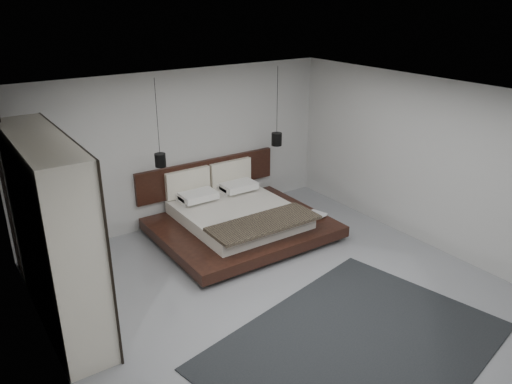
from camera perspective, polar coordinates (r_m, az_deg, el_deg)
floor at (r=7.37m, az=2.48°, el=-11.20°), size 6.00×6.00×0.00m
ceiling at (r=6.30m, az=2.89°, el=10.68°), size 6.00×6.00×0.00m
wall_back at (r=9.15m, az=-8.67°, el=4.96°), size 6.00×0.00×6.00m
wall_front at (r=4.95m, az=24.42°, el=-12.31°), size 6.00×0.00×6.00m
wall_left at (r=5.63m, az=-22.88°, el=-7.75°), size 0.00×6.00×6.00m
wall_right at (r=8.74m, az=18.67°, el=3.24°), size 0.00×6.00×6.00m
lattice_screen at (r=7.90m, az=-26.32°, el=-0.64°), size 0.05×0.90×2.60m
bed at (r=8.87m, az=-2.13°, el=-3.01°), size 2.88×2.43×1.09m
book_lower at (r=9.02m, az=6.53°, el=-2.76°), size 0.32×0.37×0.03m
book_upper at (r=8.98m, az=6.56°, el=-2.71°), size 0.22×0.29×0.02m
pendant_left at (r=8.31m, az=-10.88°, el=3.63°), size 0.18×0.18×1.44m
pendant_right at (r=9.45m, az=2.37°, el=6.07°), size 0.20×0.20×1.47m
wardrobe at (r=6.66m, az=-22.14°, el=-4.48°), size 0.60×2.54×2.49m
rug at (r=6.48m, az=11.38°, el=-16.88°), size 4.03×3.24×0.02m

